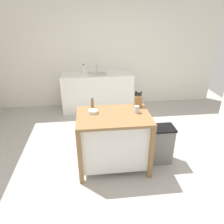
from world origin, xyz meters
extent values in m
plane|color=#ADA8A0|center=(0.00, 0.00, 0.00)|extent=(6.57, 6.57, 0.00)
cube|color=silver|center=(0.00, 2.50, 1.30)|extent=(5.57, 0.10, 2.60)
cube|color=olive|center=(-0.15, -0.02, 0.88)|extent=(1.05, 0.72, 0.04)
cube|color=white|center=(-0.15, -0.02, 0.48)|extent=(0.95, 0.62, 0.76)
cube|color=olive|center=(-0.64, -0.35, 0.43)|extent=(0.06, 0.06, 0.86)
cube|color=olive|center=(0.35, -0.35, 0.43)|extent=(0.06, 0.06, 0.86)
cube|color=olive|center=(-0.64, 0.31, 0.43)|extent=(0.06, 0.06, 0.86)
cube|color=olive|center=(0.35, 0.31, 0.43)|extent=(0.06, 0.06, 0.86)
cube|color=#9E7042|center=(0.26, 0.24, 0.98)|extent=(0.11, 0.09, 0.17)
cylinder|color=black|center=(0.22, 0.24, 1.11)|extent=(0.02, 0.02, 0.08)
cylinder|color=black|center=(0.24, 0.24, 1.10)|extent=(0.02, 0.02, 0.07)
cylinder|color=black|center=(0.26, 0.24, 1.09)|extent=(0.02, 0.02, 0.06)
cylinder|color=black|center=(0.28, 0.24, 1.09)|extent=(0.02, 0.02, 0.06)
cylinder|color=black|center=(0.30, 0.24, 1.11)|extent=(0.02, 0.02, 0.08)
cylinder|color=silver|center=(-0.43, 0.08, 0.92)|extent=(0.14, 0.14, 0.05)
cylinder|color=gray|center=(-0.43, 0.08, 0.94)|extent=(0.11, 0.11, 0.01)
cylinder|color=silver|center=(0.19, 0.02, 0.95)|extent=(0.07, 0.07, 0.10)
cylinder|color=olive|center=(-0.44, 0.27, 0.97)|extent=(0.04, 0.04, 0.15)
sphere|color=#99999E|center=(-0.44, 0.27, 1.05)|extent=(0.03, 0.03, 0.03)
cube|color=slate|center=(0.62, 0.01, 0.30)|extent=(0.34, 0.26, 0.60)
cube|color=black|center=(0.62, 0.01, 0.61)|extent=(0.36, 0.28, 0.03)
cube|color=white|center=(-0.28, 2.15, 0.45)|extent=(1.69, 0.60, 0.90)
cube|color=silver|center=(-0.28, 2.13, 0.89)|extent=(0.44, 0.36, 0.03)
cylinder|color=#B7BCC1|center=(-0.28, 2.29, 1.01)|extent=(0.02, 0.02, 0.22)
cylinder|color=white|center=(-0.59, 2.13, 1.01)|extent=(0.05, 0.05, 0.22)
cylinder|color=black|center=(-0.59, 2.13, 1.13)|extent=(0.03, 0.03, 0.02)
camera|label=1|loc=(-0.46, -2.63, 2.22)|focal=33.17mm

